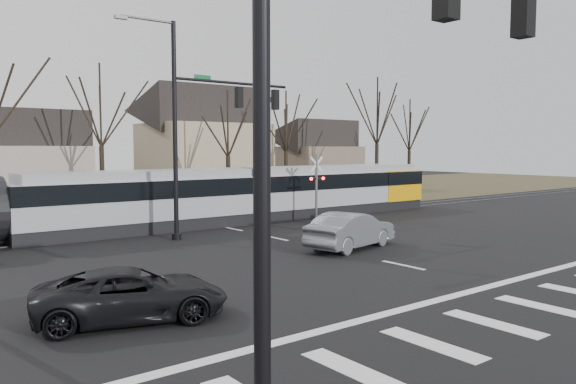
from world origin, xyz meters
TOP-DOWN VIEW (x-y plane):
  - ground at (0.00, 0.00)m, footprint 140.00×140.00m
  - grass_verge at (0.00, 32.00)m, footprint 140.00×28.00m
  - crosswalk at (0.00, -4.00)m, footprint 27.00×2.60m
  - stop_line at (0.00, -1.80)m, footprint 28.00×0.35m
  - lane_dashes at (0.00, 16.00)m, footprint 0.18×30.00m
  - rail_pair at (0.00, 15.80)m, footprint 90.00×1.52m
  - tram at (-4.44, 16.00)m, footprint 41.90×3.11m
  - sedan at (0.92, 5.74)m, footprint 3.80×5.56m
  - suv at (-10.57, 1.77)m, footprint 4.92×6.03m
  - signal_pole_near_left at (-10.41, -6.00)m, footprint 9.28×0.44m
  - signal_pole_far at (-2.41, 12.50)m, footprint 9.28×0.44m
  - rail_crossing_signal at (5.00, 12.79)m, footprint 1.08×0.36m
  - tree_row at (2.00, 26.00)m, footprint 59.20×7.20m
  - house_b at (-5.00, 36.00)m, footprint 8.64×7.56m
  - house_c at (9.00, 33.00)m, footprint 10.80×8.64m
  - house_d at (24.00, 35.00)m, footprint 8.64×7.56m

SIDE VIEW (x-z plane):
  - ground at x=0.00m, z-range 0.00..0.00m
  - grass_verge at x=0.00m, z-range 0.00..0.01m
  - crosswalk at x=0.00m, z-range 0.00..0.01m
  - stop_line at x=0.00m, z-range 0.00..0.01m
  - lane_dashes at x=0.00m, z-range 0.00..0.01m
  - rail_pair at x=0.00m, z-range 0.00..0.06m
  - suv at x=-10.57m, z-range 0.00..1.33m
  - sedan at x=0.92m, z-range 0.00..1.59m
  - tram at x=-4.44m, z-range 0.14..3.32m
  - rail_crossing_signal at x=5.00m, z-range -0.11..3.89m
  - house_b at x=-5.00m, z-range 0.14..7.79m
  - house_d at x=24.00m, z-range 0.14..7.79m
  - tree_row at x=2.00m, z-range 0.00..10.00m
  - house_c at x=9.00m, z-range 0.18..10.28m
  - signal_pole_near_left at x=-10.41m, z-range 0.60..10.80m
  - signal_pole_far at x=-2.41m, z-range 0.60..10.80m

